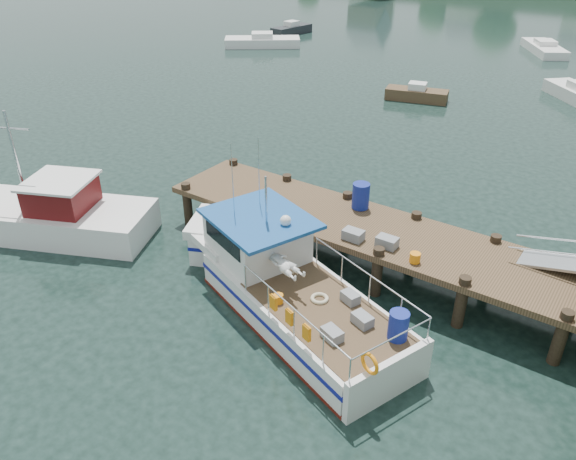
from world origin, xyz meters
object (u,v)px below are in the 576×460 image
Objects in this scene: lobster_boat at (280,279)px; work_boat at (42,214)px; moored_a at (262,41)px; dock at (565,258)px; moored_d at (544,48)px; moored_e at (292,29)px; moored_rowboat at (417,94)px.

lobster_boat is 1.13× the size of work_boat.
lobster_boat is at bearing -68.85° from moored_a.
lobster_boat is 9.26m from work_boat.
dock reaches higher than work_boat.
dock is at bearing -7.85° from work_boat.
work_boat is 1.38× the size of moored_d.
moored_a is (-12.08, 28.58, -0.28)m from work_boat.
dock reaches higher than moored_e.
lobster_boat reaches higher than moored_a.
lobster_boat is at bearing -57.20° from moored_e.
dock reaches higher than lobster_boat.
work_boat reaches higher than moored_e.
moored_a is 1.04× the size of moored_d.
lobster_boat is 2.15× the size of moored_e.
moored_e reaches higher than moored_a.
work_boat reaches higher than moored_d.
lobster_boat is at bearing -89.01° from moored_d.
moored_d is at bearing 95.74° from moored_rowboat.
work_boat is (-9.16, -1.40, -0.12)m from lobster_boat.
work_boat is 1.91× the size of moored_e.
moored_e is (-1.02, 5.70, 0.00)m from moored_a.
dock is 41.41m from moored_e.
work_boat is 22.42m from moored_rowboat.
moored_e is at bearing 83.32° from moored_a.
moored_d is (19.50, 10.93, -0.06)m from moored_a.
moored_d is at bearing 55.11° from work_boat.
moored_rowboat is 0.64× the size of moored_d.
dock is at bearing 46.48° from lobster_boat.
dock is 1.83× the size of lobster_boat.
moored_e is (-13.10, 34.28, -0.28)m from work_boat.
moored_d is at bearing 12.42° from moored_a.
moored_rowboat is at bearing -101.56° from moored_d.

